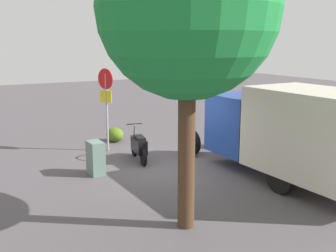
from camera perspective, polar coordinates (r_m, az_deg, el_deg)
The scene contains 8 objects.
ground_plane at distance 13.21m, azimuth -0.19°, elevation -6.02°, with size 60.00×60.00×0.00m, color #524C50.
box_truck_near at distance 12.23m, azimuth 17.05°, elevation -0.44°, with size 7.29×2.34×2.78m.
motorcycle at distance 13.98m, azimuth -4.11°, elevation -2.83°, with size 1.80×0.63×1.20m.
stop_sign at distance 15.13m, azimuth -8.68°, elevation 4.11°, with size 0.71×0.33×3.08m.
street_tree at distance 8.45m, azimuth 2.80°, elevation 16.09°, with size 3.73×3.73×6.57m.
utility_cabinet at distance 12.75m, azimuth -10.13°, elevation -4.44°, with size 0.65×0.41×1.04m, color slate.
bike_rack_hoop at distance 14.56m, azimuth -10.46°, elevation -4.53°, with size 0.85×0.85×0.05m, color #B7B7BC.
shrub_near_sign at distance 16.83m, azimuth -7.47°, elevation -1.20°, with size 0.84×0.69×0.58m, color #4D701B.
Camera 1 is at (-11.05, 6.02, 4.04)m, focal length 43.39 mm.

